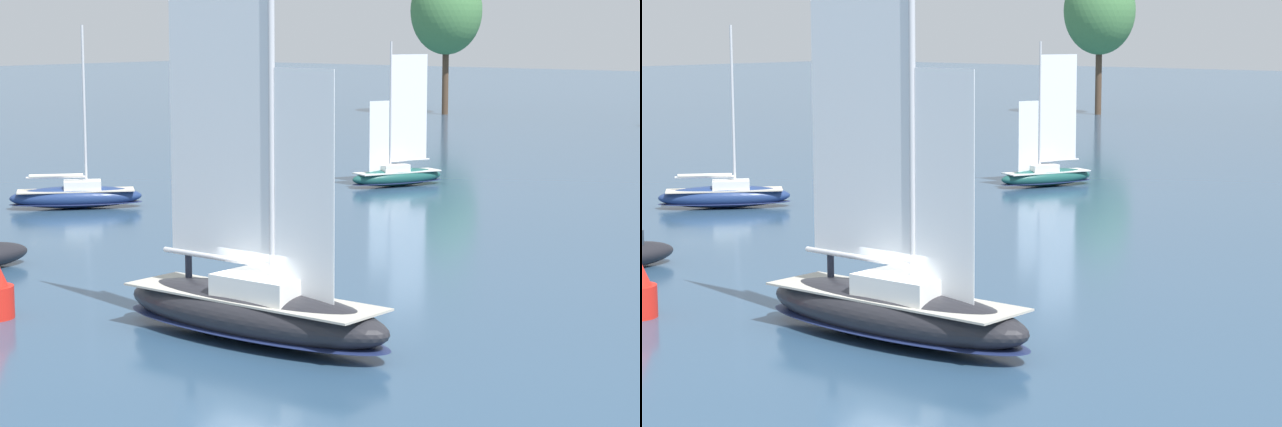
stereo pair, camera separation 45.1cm
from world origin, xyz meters
The scene contains 5 objects.
ground_plane centered at (0.00, 0.00, 0.00)m, with size 400.00×400.00×0.00m, color #2D4C6B.
tree_shore_center centered at (-44.44, 78.28, 10.06)m, with size 6.98×6.98×14.37m.
sailboat_main centered at (0.01, 0.00, 1.02)m, with size 9.28×2.67×12.73m.
sailboat_moored_mid_channel centered at (-16.29, 30.13, 0.69)m, with size 3.62×5.86×7.83m.
sailboat_moored_far_slip centered at (-23.48, 13.66, 0.59)m, with size 5.42×5.97×8.70m.
Camera 1 is at (22.60, -25.26, 8.68)m, focal length 70.00 mm.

